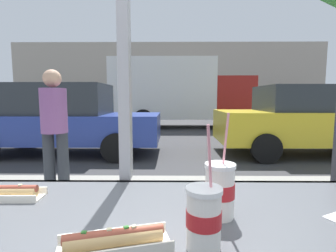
% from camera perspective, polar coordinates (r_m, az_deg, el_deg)
% --- Properties ---
extents(ground_plane, '(60.00, 60.00, 0.00)m').
position_cam_1_polar(ground_plane, '(9.17, -0.70, -2.36)').
color(ground_plane, '#38383A').
extents(sidewalk_strip, '(16.00, 2.80, 0.10)m').
position_cam_1_polar(sidewalk_strip, '(2.99, -3.66, -20.09)').
color(sidewalk_strip, gray).
rests_on(sidewalk_strip, ground).
extents(building_facade_far, '(28.00, 1.20, 6.33)m').
position_cam_1_polar(building_facade_far, '(23.61, 0.09, 10.61)').
color(building_facade_far, '#A89E8E').
rests_on(building_facade_far, ground).
extents(soda_cup_left, '(0.10, 0.10, 0.33)m').
position_cam_1_polar(soda_cup_left, '(0.82, 11.59, -13.83)').
color(soda_cup_left, silver).
rests_on(soda_cup_left, window_counter).
extents(soda_cup_right, '(0.09, 0.09, 0.31)m').
position_cam_1_polar(soda_cup_right, '(0.66, 8.05, -19.64)').
color(soda_cup_right, white).
rests_on(soda_cup_right, window_counter).
extents(hotdog_tray_near, '(0.27, 0.10, 0.05)m').
position_cam_1_polar(hotdog_tray_near, '(1.14, -32.70, -12.50)').
color(hotdog_tray_near, silver).
rests_on(hotdog_tray_near, window_counter).
extents(hotdog_tray_far, '(0.29, 0.17, 0.05)m').
position_cam_1_polar(hotdog_tray_far, '(0.69, -11.91, -23.84)').
color(hotdog_tray_far, silver).
rests_on(hotdog_tray_far, window_counter).
extents(parked_car_blue, '(4.63, 1.88, 1.72)m').
position_cam_1_polar(parked_car_blue, '(6.73, -22.64, 1.45)').
color(parked_car_blue, '#283D93').
rests_on(parked_car_blue, ground).
extents(parked_car_yellow, '(4.40, 1.95, 1.68)m').
position_cam_1_polar(parked_car_yellow, '(7.05, 29.26, 1.26)').
color(parked_car_yellow, gold).
rests_on(parked_car_yellow, ground).
extents(box_truck, '(6.48, 2.44, 3.17)m').
position_cam_1_polar(box_truck, '(12.04, 2.09, 7.77)').
color(box_truck, silver).
rests_on(box_truck, ground).
extents(pedestrian, '(0.32, 0.32, 1.63)m').
position_cam_1_polar(pedestrian, '(3.50, -24.23, 0.13)').
color(pedestrian, '#2E323A').
rests_on(pedestrian, sidewalk_strip).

